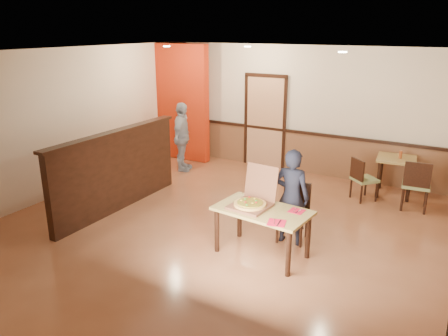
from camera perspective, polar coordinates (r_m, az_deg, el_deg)
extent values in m
plane|color=#AA6542|center=(7.28, -0.61, -7.79)|extent=(7.00, 7.00, 0.00)
plane|color=black|center=(6.56, -0.69, 14.80)|extent=(7.00, 7.00, 0.00)
plane|color=beige|center=(9.89, 9.79, 7.46)|extent=(7.00, 0.00, 7.00)
plane|color=beige|center=(9.03, -20.25, 5.62)|extent=(0.00, 7.00, 7.00)
cube|color=brown|center=(10.08, 9.44, 2.12)|extent=(7.00, 0.04, 0.90)
cube|color=black|center=(9.94, 9.54, 4.70)|extent=(7.00, 0.06, 0.06)
cube|color=tan|center=(10.22, 5.38, 5.97)|extent=(0.90, 0.06, 2.10)
cube|color=black|center=(8.01, -13.80, -0.47)|extent=(0.14, 3.00, 1.40)
cube|color=black|center=(7.82, -14.19, 4.54)|extent=(0.20, 3.10, 0.05)
cube|color=#A9250C|center=(10.80, -5.89, 8.50)|extent=(1.60, 0.20, 2.78)
cylinder|color=#FFECB2|center=(9.34, -7.49, 15.49)|extent=(0.14, 0.14, 0.02)
cylinder|color=#FFECB2|center=(9.14, 3.09, 15.56)|extent=(0.14, 0.14, 0.02)
cylinder|color=#FFECB2|center=(7.41, 15.23, 14.41)|extent=(0.14, 0.14, 0.02)
cube|color=#AC8C48|center=(6.21, 5.06, -5.56)|extent=(1.39, 0.88, 0.04)
cylinder|color=black|center=(6.42, -0.93, -8.15)|extent=(0.07, 0.07, 0.67)
cylinder|color=black|center=(6.87, 2.05, -6.35)|extent=(0.07, 0.07, 0.67)
cylinder|color=black|center=(5.88, 8.42, -10.98)|extent=(0.07, 0.07, 0.67)
cylinder|color=black|center=(6.36, 10.94, -8.76)|extent=(0.07, 0.07, 0.67)
cube|color=olive|center=(6.79, 8.99, -5.90)|extent=(0.48, 0.48, 0.06)
cube|color=black|center=(6.88, 9.54, -3.44)|extent=(0.42, 0.08, 0.42)
cylinder|color=black|center=(6.78, 6.97, -8.18)|extent=(0.04, 0.04, 0.38)
cylinder|color=black|center=(7.09, 7.86, -6.97)|extent=(0.04, 0.04, 0.38)
cylinder|color=black|center=(6.69, 9.98, -8.68)|extent=(0.04, 0.04, 0.38)
cylinder|color=black|center=(7.01, 10.74, -7.43)|extent=(0.04, 0.04, 0.38)
cube|color=olive|center=(8.69, 17.89, -1.43)|extent=(0.57, 0.57, 0.05)
cube|color=black|center=(8.51, 17.02, -0.16)|extent=(0.31, 0.28, 0.39)
cylinder|color=black|center=(8.74, 19.28, -3.07)|extent=(0.04, 0.04, 0.35)
cylinder|color=black|center=(8.54, 17.48, -3.36)|extent=(0.04, 0.04, 0.35)
cylinder|color=black|center=(8.98, 18.00, -2.35)|extent=(0.04, 0.04, 0.35)
cylinder|color=black|center=(8.79, 16.23, -2.62)|extent=(0.04, 0.04, 0.35)
cube|color=olive|center=(8.55, 23.79, -2.01)|extent=(0.50, 0.50, 0.06)
cube|color=black|center=(8.27, 23.97, -0.84)|extent=(0.45, 0.08, 0.44)
cylinder|color=black|center=(8.82, 24.86, -3.38)|extent=(0.04, 0.04, 0.40)
cylinder|color=black|center=(8.46, 24.82, -4.26)|extent=(0.04, 0.04, 0.40)
cylinder|color=black|center=(8.82, 22.39, -3.06)|extent=(0.04, 0.04, 0.40)
cylinder|color=black|center=(8.46, 22.24, -3.92)|extent=(0.04, 0.04, 0.40)
cube|color=#AC8C48|center=(9.04, 21.63, 1.13)|extent=(0.78, 0.78, 0.04)
cylinder|color=black|center=(8.90, 19.51, -1.46)|extent=(0.07, 0.07, 0.72)
cylinder|color=black|center=(9.42, 19.80, -0.43)|extent=(0.07, 0.07, 0.72)
cylinder|color=black|center=(8.89, 23.02, -1.90)|extent=(0.07, 0.07, 0.72)
cylinder|color=black|center=(9.41, 23.11, -0.85)|extent=(0.07, 0.07, 0.72)
imported|color=black|center=(6.60, 8.80, -3.75)|extent=(0.56, 0.39, 1.48)
imported|color=gray|center=(9.93, -5.52, 4.04)|extent=(0.66, 0.99, 1.57)
cube|color=brown|center=(6.24, 3.41, -5.01)|extent=(0.56, 0.56, 0.04)
cube|color=brown|center=(6.38, 4.88, -1.86)|extent=(0.52, 0.14, 0.51)
cylinder|color=gold|center=(6.23, 3.41, -4.72)|extent=(0.46, 0.46, 0.03)
cube|color=red|center=(5.81, 6.89, -7.11)|extent=(0.28, 0.28, 0.01)
cylinder|color=white|center=(5.82, 6.62, -7.00)|extent=(0.06, 0.20, 0.01)
cube|color=white|center=(5.80, 7.17, -7.13)|extent=(0.07, 0.21, 0.00)
cube|color=red|center=(6.20, 9.46, -5.56)|extent=(0.21, 0.21, 0.00)
cylinder|color=white|center=(6.21, 9.20, -5.46)|extent=(0.02, 0.17, 0.01)
cube|color=white|center=(6.19, 9.72, -5.58)|extent=(0.02, 0.18, 0.00)
cylinder|color=#95401B|center=(9.00, 22.07, 1.63)|extent=(0.06, 0.06, 0.15)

